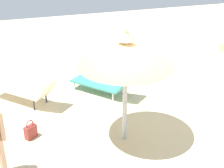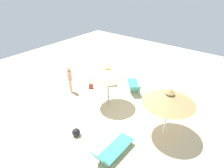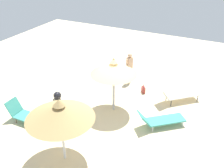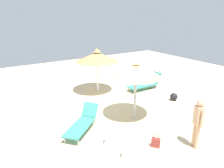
{
  "view_description": "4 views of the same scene",
  "coord_description": "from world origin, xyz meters",
  "px_view_note": "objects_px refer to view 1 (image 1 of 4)",
  "views": [
    {
      "loc": [
        -5.89,
        2.61,
        4.33
      ],
      "look_at": [
        0.18,
        0.56,
        1.27
      ],
      "focal_mm": 51.6,
      "sensor_mm": 36.0,
      "label": 1
    },
    {
      "loc": [
        -7.43,
        -5.62,
        6.68
      ],
      "look_at": [
        0.24,
        0.4,
        1.17
      ],
      "focal_mm": 31.92,
      "sensor_mm": 36.0,
      "label": 2
    },
    {
      "loc": [
        4.21,
        -8.63,
        6.86
      ],
      "look_at": [
        -0.17,
        0.26,
        1.38
      ],
      "focal_mm": 41.84,
      "sensor_mm": 36.0,
      "label": 3
    },
    {
      "loc": [
        5.12,
        6.79,
        4.29
      ],
      "look_at": [
        0.44,
        -0.46,
        1.38
      ],
      "focal_mm": 34.61,
      "sensor_mm": 36.0,
      "label": 4
    }
  ],
  "objects_px": {
    "parasol_umbrella_front": "(126,53)",
    "lounge_chair_far_left": "(105,83)",
    "lounge_chair_near_left": "(27,89)",
    "handbag": "(31,131)"
  },
  "relations": [
    {
      "from": "handbag",
      "to": "lounge_chair_near_left",
      "type": "bearing_deg",
      "value": -3.1
    },
    {
      "from": "parasol_umbrella_front",
      "to": "lounge_chair_far_left",
      "type": "relative_size",
      "value": 1.33
    },
    {
      "from": "lounge_chair_near_left",
      "to": "lounge_chair_far_left",
      "type": "bearing_deg",
      "value": -94.68
    },
    {
      "from": "lounge_chair_near_left",
      "to": "lounge_chair_far_left",
      "type": "distance_m",
      "value": 2.21
    },
    {
      "from": "lounge_chair_near_left",
      "to": "handbag",
      "type": "distance_m",
      "value": 1.77
    },
    {
      "from": "lounge_chair_near_left",
      "to": "lounge_chair_far_left",
      "type": "height_order",
      "value": "lounge_chair_near_left"
    },
    {
      "from": "lounge_chair_near_left",
      "to": "lounge_chair_far_left",
      "type": "relative_size",
      "value": 1.0
    },
    {
      "from": "lounge_chair_far_left",
      "to": "lounge_chair_near_left",
      "type": "bearing_deg",
      "value": 85.32
    },
    {
      "from": "lounge_chair_near_left",
      "to": "handbag",
      "type": "bearing_deg",
      "value": 176.9
    },
    {
      "from": "parasol_umbrella_front",
      "to": "lounge_chair_near_left",
      "type": "height_order",
      "value": "parasol_umbrella_front"
    }
  ]
}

